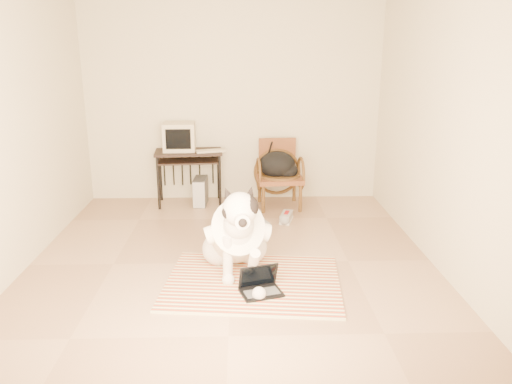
{
  "coord_description": "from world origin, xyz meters",
  "views": [
    {
      "loc": [
        0.11,
        -4.58,
        2.08
      ],
      "look_at": [
        0.24,
        -0.09,
        0.76
      ],
      "focal_mm": 35.0,
      "sensor_mm": 36.0,
      "label": 1
    }
  ],
  "objects_px": {
    "laptop": "(260,286)",
    "dog": "(237,235)",
    "crt_monitor": "(179,137)",
    "pc_tower": "(201,191)",
    "backpack": "(279,166)",
    "computer_desk": "(189,159)",
    "rattan_chair": "(279,173)"
  },
  "relations": [
    {
      "from": "pc_tower",
      "to": "backpack",
      "type": "relative_size",
      "value": 0.78
    },
    {
      "from": "laptop",
      "to": "rattan_chair",
      "type": "bearing_deg",
      "value": 82.15
    },
    {
      "from": "dog",
      "to": "backpack",
      "type": "relative_size",
      "value": 2.55
    },
    {
      "from": "computer_desk",
      "to": "crt_monitor",
      "type": "relative_size",
      "value": 2.15
    },
    {
      "from": "crt_monitor",
      "to": "backpack",
      "type": "relative_size",
      "value": 0.84
    },
    {
      "from": "laptop",
      "to": "backpack",
      "type": "relative_size",
      "value": 0.79
    },
    {
      "from": "laptop",
      "to": "crt_monitor",
      "type": "relative_size",
      "value": 0.95
    },
    {
      "from": "laptop",
      "to": "pc_tower",
      "type": "relative_size",
      "value": 1.01
    },
    {
      "from": "backpack",
      "to": "pc_tower",
      "type": "bearing_deg",
      "value": 171.54
    },
    {
      "from": "crt_monitor",
      "to": "rattan_chair",
      "type": "bearing_deg",
      "value": -7.49
    },
    {
      "from": "crt_monitor",
      "to": "pc_tower",
      "type": "height_order",
      "value": "crt_monitor"
    },
    {
      "from": "laptop",
      "to": "rattan_chair",
      "type": "relative_size",
      "value": 0.46
    },
    {
      "from": "computer_desk",
      "to": "crt_monitor",
      "type": "bearing_deg",
      "value": 151.97
    },
    {
      "from": "backpack",
      "to": "dog",
      "type": "bearing_deg",
      "value": -105.19
    },
    {
      "from": "dog",
      "to": "crt_monitor",
      "type": "bearing_deg",
      "value": 109.1
    },
    {
      "from": "laptop",
      "to": "pc_tower",
      "type": "bearing_deg",
      "value": 105.37
    },
    {
      "from": "rattan_chair",
      "to": "backpack",
      "type": "distance_m",
      "value": 0.15
    },
    {
      "from": "laptop",
      "to": "computer_desk",
      "type": "xyz_separation_m",
      "value": [
        -0.86,
        2.63,
        0.55
      ]
    },
    {
      "from": "laptop",
      "to": "crt_monitor",
      "type": "height_order",
      "value": "crt_monitor"
    },
    {
      "from": "crt_monitor",
      "to": "backpack",
      "type": "bearing_deg",
      "value": -10.9
    },
    {
      "from": "pc_tower",
      "to": "backpack",
      "type": "xyz_separation_m",
      "value": [
        1.05,
        -0.16,
        0.39
      ]
    },
    {
      "from": "pc_tower",
      "to": "computer_desk",
      "type": "bearing_deg",
      "value": 167.08
    },
    {
      "from": "crt_monitor",
      "to": "backpack",
      "type": "distance_m",
      "value": 1.38
    },
    {
      "from": "computer_desk",
      "to": "laptop",
      "type": "bearing_deg",
      "value": -71.86
    },
    {
      "from": "rattan_chair",
      "to": "laptop",
      "type": "bearing_deg",
      "value": -97.85
    },
    {
      "from": "dog",
      "to": "backpack",
      "type": "xyz_separation_m",
      "value": [
        0.54,
        1.99,
        0.19
      ]
    },
    {
      "from": "pc_tower",
      "to": "dog",
      "type": "bearing_deg",
      "value": -76.64
    },
    {
      "from": "computer_desk",
      "to": "crt_monitor",
      "type": "height_order",
      "value": "crt_monitor"
    },
    {
      "from": "crt_monitor",
      "to": "pc_tower",
      "type": "relative_size",
      "value": 1.07
    },
    {
      "from": "laptop",
      "to": "dog",
      "type": "bearing_deg",
      "value": 114.4
    },
    {
      "from": "dog",
      "to": "laptop",
      "type": "bearing_deg",
      "value": -65.6
    },
    {
      "from": "dog",
      "to": "laptop",
      "type": "height_order",
      "value": "dog"
    }
  ]
}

